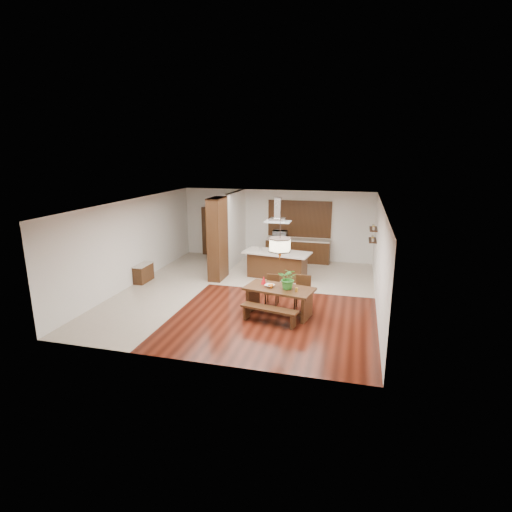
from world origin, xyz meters
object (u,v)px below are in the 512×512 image
(dining_table, at_px, (279,295))
(kitchen_island, at_px, (277,264))
(dining_bench, at_px, (269,315))
(pendant_lantern, at_px, (280,236))
(dining_chair_left, at_px, (272,290))
(fruit_bowl, at_px, (270,286))
(foliage_plant, at_px, (289,279))
(island_cup, at_px, (287,252))
(hallway_console, at_px, (143,273))
(range_hood, at_px, (278,210))
(microwave, at_px, (280,234))
(dining_chair_right, at_px, (302,294))

(dining_table, bearing_deg, kitchen_island, 102.49)
(dining_bench, bearing_deg, pendant_lantern, 78.59)
(dining_chair_left, relative_size, fruit_bowl, 3.39)
(pendant_lantern, bearing_deg, kitchen_island, 102.49)
(foliage_plant, height_order, island_cup, foliage_plant)
(hallway_console, distance_m, island_cup, 5.09)
(fruit_bowl, bearing_deg, island_cup, 91.13)
(fruit_bowl, bearing_deg, kitchen_island, 97.82)
(kitchen_island, relative_size, range_hood, 2.75)
(dining_bench, distance_m, kitchen_island, 4.00)
(kitchen_island, bearing_deg, range_hood, 98.58)
(dining_bench, bearing_deg, dining_table, 78.59)
(range_hood, bearing_deg, dining_chair_left, -81.75)
(hallway_console, xyz_separation_m, microwave, (4.05, 4.03, 0.79))
(dining_bench, height_order, island_cup, island_cup)
(dining_chair_left, height_order, range_hood, range_hood)
(dining_chair_right, relative_size, pendant_lantern, 0.76)
(dining_table, distance_m, dining_bench, 0.76)
(dining_chair_right, xyz_separation_m, island_cup, (-0.91, 2.71, 0.52))
(fruit_bowl, relative_size, microwave, 0.46)
(dining_table, height_order, microwave, microwave)
(pendant_lantern, bearing_deg, range_hood, 102.48)
(dining_chair_right, xyz_separation_m, pendant_lantern, (-0.57, -0.47, 1.75))
(pendant_lantern, relative_size, range_hood, 1.46)
(hallway_console, relative_size, pendant_lantern, 0.67)
(foliage_plant, bearing_deg, dining_table, 172.52)
(hallway_console, height_order, dining_chair_right, dining_chair_right)
(hallway_console, xyz_separation_m, foliage_plant, (5.41, -1.69, 0.76))
(dining_bench, height_order, pendant_lantern, pendant_lantern)
(fruit_bowl, distance_m, range_hood, 3.70)
(dining_table, height_order, dining_bench, dining_table)
(dining_bench, xyz_separation_m, foliage_plant, (0.39, 0.63, 0.86))
(foliage_plant, relative_size, fruit_bowl, 2.26)
(dining_chair_right, relative_size, foliage_plant, 1.67)
(hallway_console, height_order, kitchen_island, kitchen_island)
(dining_table, bearing_deg, island_cup, 96.12)
(fruit_bowl, distance_m, kitchen_island, 3.32)
(pendant_lantern, relative_size, microwave, 2.30)
(hallway_console, relative_size, microwave, 1.54)
(dining_chair_left, relative_size, range_hood, 0.99)
(foliage_plant, xyz_separation_m, microwave, (-1.36, 5.72, 0.03))
(hallway_console, height_order, pendant_lantern, pendant_lantern)
(kitchen_island, distance_m, range_hood, 1.97)
(hallway_console, bearing_deg, microwave, 44.86)
(pendant_lantern, relative_size, foliage_plant, 2.20)
(hallway_console, bearing_deg, dining_chair_right, -11.75)
(dining_chair_left, height_order, island_cup, island_cup)
(dining_bench, bearing_deg, dining_chair_right, 58.03)
(dining_chair_right, bearing_deg, dining_bench, -121.28)
(dining_table, xyz_separation_m, kitchen_island, (-0.73, 3.29, -0.08))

